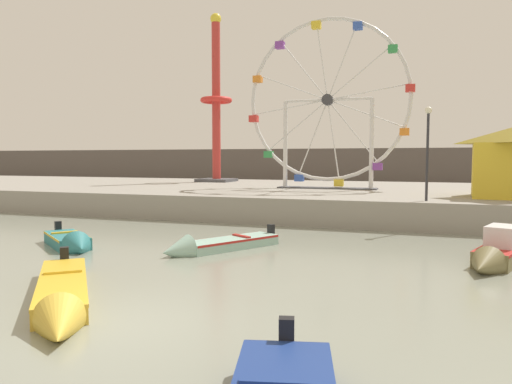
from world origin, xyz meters
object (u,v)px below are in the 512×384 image
motorboat_seafoam (213,245)px  ferris_wheel_white_frame (328,103)px  drop_tower_red_tower (216,109)px  carnival_booth_yellow_awning (512,161)px  motorboat_mustard_yellow (62,298)px  promenade_lamp_near (428,140)px  motorboat_olive_wood (500,252)px  motorboat_teal_painted (71,242)px

motorboat_seafoam → ferris_wheel_white_frame: bearing=-154.1°
drop_tower_red_tower → carnival_booth_yellow_awning: drop_tower_red_tower is taller
motorboat_mustard_yellow → carnival_booth_yellow_awning: bearing=107.2°
motorboat_mustard_yellow → promenade_lamp_near: size_ratio=1.22×
motorboat_mustard_yellow → motorboat_seafoam: bearing=136.2°
ferris_wheel_white_frame → carnival_booth_yellow_awning: ferris_wheel_white_frame is taller
promenade_lamp_near → motorboat_seafoam: bearing=-132.4°
carnival_booth_yellow_awning → ferris_wheel_white_frame: bearing=162.0°
motorboat_olive_wood → motorboat_teal_painted: size_ratio=1.55×
motorboat_mustard_yellow → motorboat_olive_wood: 12.72m
motorboat_seafoam → motorboat_olive_wood: 9.40m
ferris_wheel_white_frame → drop_tower_red_tower: size_ratio=0.78×
drop_tower_red_tower → motorboat_teal_painted: bearing=-79.3°
motorboat_mustard_yellow → drop_tower_red_tower: size_ratio=0.38×
motorboat_mustard_yellow → motorboat_teal_painted: (-4.65, 5.71, 0.01)m
motorboat_olive_wood → ferris_wheel_white_frame: bearing=-129.7°
motorboat_mustard_yellow → motorboat_seafoam: motorboat_mustard_yellow is taller
ferris_wheel_white_frame → motorboat_mustard_yellow: bearing=-94.1°
promenade_lamp_near → ferris_wheel_white_frame: bearing=129.4°
motorboat_teal_painted → promenade_lamp_near: 15.75m
drop_tower_red_tower → promenade_lamp_near: drop_tower_red_tower is taller
motorboat_teal_painted → promenade_lamp_near: (12.26, 9.11, 3.86)m
motorboat_teal_painted → drop_tower_red_tower: bearing=137.3°
motorboat_olive_wood → drop_tower_red_tower: size_ratio=0.39×
motorboat_olive_wood → drop_tower_red_tower: bearing=-117.2°
motorboat_seafoam → motorboat_olive_wood: bearing=127.4°
motorboat_seafoam → carnival_booth_yellow_awning: (11.13, 11.10, 2.94)m
motorboat_teal_painted → drop_tower_red_tower: (-4.29, 22.64, 7.12)m
drop_tower_red_tower → carnival_booth_yellow_awning: 23.32m
ferris_wheel_white_frame → promenade_lamp_near: 9.82m
drop_tower_red_tower → promenade_lamp_near: (16.55, -13.53, -3.25)m
motorboat_mustard_yellow → motorboat_olive_wood: size_ratio=0.95×
motorboat_seafoam → ferris_wheel_white_frame: 16.55m
motorboat_mustard_yellow → promenade_lamp_near: bearing=112.7°
motorboat_mustard_yellow → promenade_lamp_near: promenade_lamp_near is taller
motorboat_olive_wood → ferris_wheel_white_frame: size_ratio=0.50×
carnival_booth_yellow_awning → promenade_lamp_near: bearing=-136.5°
motorboat_seafoam → drop_tower_red_tower: (-9.38, 21.37, 7.15)m
motorboat_seafoam → motorboat_teal_painted: 5.25m
motorboat_mustard_yellow → carnival_booth_yellow_awning: size_ratio=1.26×
motorboat_mustard_yellow → drop_tower_red_tower: 30.56m
motorboat_olive_wood → carnival_booth_yellow_awning: carnival_booth_yellow_awning is taller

